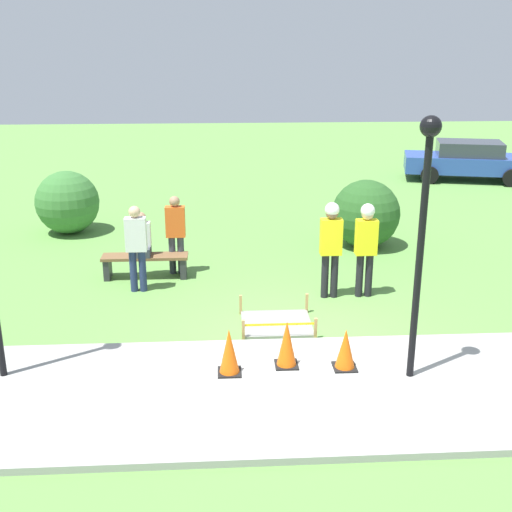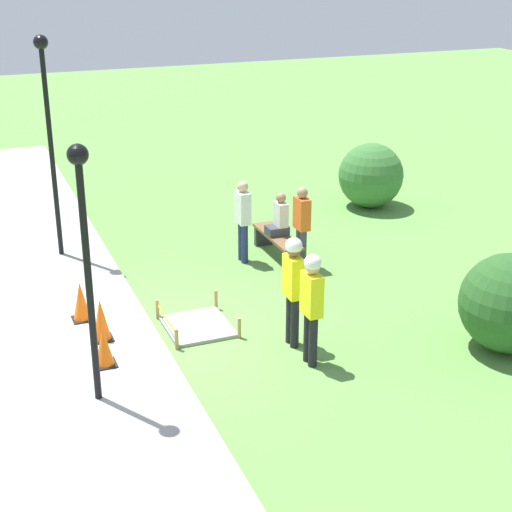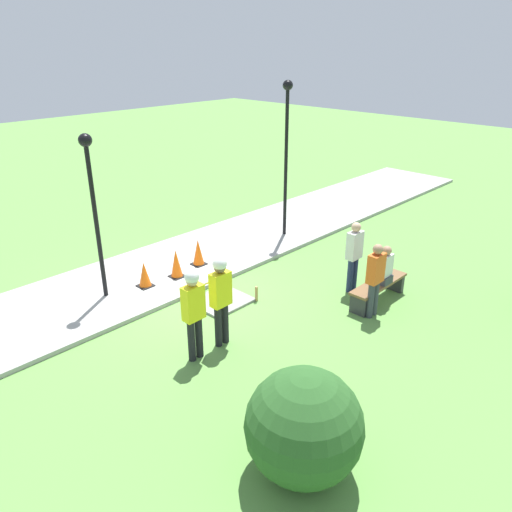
% 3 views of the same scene
% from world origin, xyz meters
% --- Properties ---
extents(ground_plane, '(60.00, 60.00, 0.00)m').
position_xyz_m(ground_plane, '(0.00, 0.00, 0.00)').
color(ground_plane, '#5B8E42').
extents(sidewalk, '(28.00, 3.13, 0.10)m').
position_xyz_m(sidewalk, '(0.00, -1.56, 0.05)').
color(sidewalk, '#9E9E99').
rests_on(sidewalk, ground_plane).
extents(wet_concrete_patch, '(1.24, 1.13, 0.36)m').
position_xyz_m(wet_concrete_patch, '(-0.22, 0.72, 0.04)').
color(wet_concrete_patch, gray).
rests_on(wet_concrete_patch, ground_plane).
extents(traffic_cone_near_patch, '(0.34, 0.34, 0.69)m').
position_xyz_m(traffic_cone_near_patch, '(-1.06, -1.07, 0.44)').
color(traffic_cone_near_patch, black).
rests_on(traffic_cone_near_patch, sidewalk).
extents(traffic_cone_far_patch, '(0.34, 0.34, 0.71)m').
position_xyz_m(traffic_cone_far_patch, '(-0.22, -0.90, 0.45)').
color(traffic_cone_far_patch, black).
rests_on(traffic_cone_far_patch, sidewalk).
extents(traffic_cone_sidewalk_edge, '(0.34, 0.34, 0.62)m').
position_xyz_m(traffic_cone_sidewalk_edge, '(0.63, -1.03, 0.40)').
color(traffic_cone_sidewalk_edge, black).
rests_on(traffic_cone_sidewalk_edge, sidewalk).
extents(park_bench, '(1.76, 0.44, 0.49)m').
position_xyz_m(park_bench, '(-2.70, 3.26, 0.34)').
color(park_bench, '#2D2D33').
rests_on(park_bench, ground_plane).
extents(person_seated_on_bench, '(0.36, 0.44, 0.89)m').
position_xyz_m(person_seated_on_bench, '(-2.75, 3.31, 0.84)').
color(person_seated_on_bench, '#383D47').
rests_on(person_seated_on_bench, park_bench).
extents(worker_supervisor, '(0.40, 0.27, 1.86)m').
position_xyz_m(worker_supervisor, '(0.91, 1.98, 1.12)').
color(worker_supervisor, black).
rests_on(worker_supervisor, ground_plane).
extents(worker_assistant, '(0.40, 0.26, 1.82)m').
position_xyz_m(worker_assistant, '(1.57, 1.98, 1.10)').
color(worker_assistant, black).
rests_on(worker_assistant, ground_plane).
extents(bystander_in_orange_shirt, '(0.40, 0.22, 1.66)m').
position_xyz_m(bystander_in_orange_shirt, '(-2.07, 3.50, 0.94)').
color(bystander_in_orange_shirt, '#383D47').
rests_on(bystander_in_orange_shirt, ground_plane).
extents(bystander_in_gray_shirt, '(0.40, 0.22, 1.71)m').
position_xyz_m(bystander_in_gray_shirt, '(-2.76, 2.51, 0.97)').
color(bystander_in_gray_shirt, navy).
rests_on(bystander_in_gray_shirt, ground_plane).
extents(lamppost_near, '(0.28, 0.28, 3.67)m').
position_xyz_m(lamppost_near, '(1.52, -1.30, 2.52)').
color(lamppost_near, black).
rests_on(lamppost_near, sidewalk).
extents(lamppost_far, '(0.28, 0.28, 4.41)m').
position_xyz_m(lamppost_far, '(-4.30, -0.94, 2.94)').
color(lamppost_far, black).
rests_on(lamppost_far, sidewalk).
extents(shrub_rounded_near, '(1.60, 1.60, 1.60)m').
position_xyz_m(shrub_rounded_near, '(2.29, 5.12, 0.80)').
color(shrub_rounded_near, '#285623').
rests_on(shrub_rounded_near, ground_plane).
extents(shrub_rounded_mid, '(1.59, 1.59, 1.59)m').
position_xyz_m(shrub_rounded_mid, '(-4.99, 6.71, 0.80)').
color(shrub_rounded_mid, '#387033').
rests_on(shrub_rounded_mid, ground_plane).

